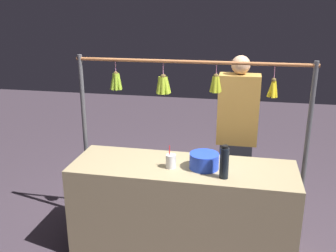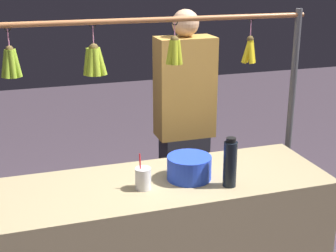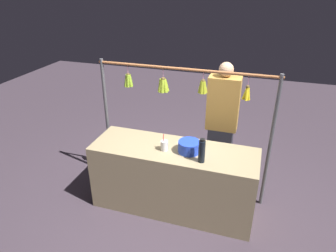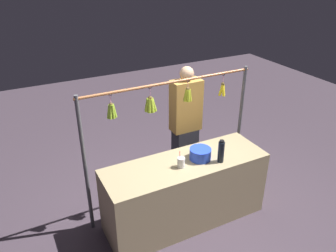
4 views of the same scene
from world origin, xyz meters
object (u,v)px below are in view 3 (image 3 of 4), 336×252
(drink_cup, at_px, (164,145))
(vendor_person, at_px, (221,126))
(blue_bucket, at_px, (189,147))
(water_bottle, at_px, (202,151))

(drink_cup, bearing_deg, vendor_person, -122.74)
(drink_cup, distance_m, vendor_person, 1.00)
(blue_bucket, height_order, drink_cup, drink_cup)
(blue_bucket, relative_size, drink_cup, 1.26)
(water_bottle, distance_m, vendor_person, 0.96)
(drink_cup, relative_size, vendor_person, 0.12)
(water_bottle, height_order, drink_cup, water_bottle)
(water_bottle, relative_size, vendor_person, 0.16)
(blue_bucket, bearing_deg, drink_cup, 9.36)
(water_bottle, relative_size, blue_bucket, 1.11)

